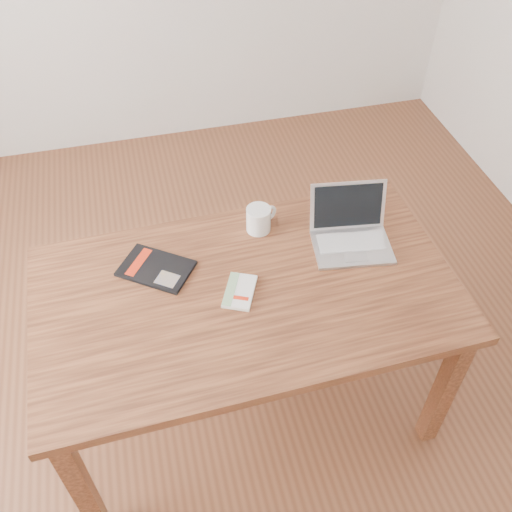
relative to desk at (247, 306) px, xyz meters
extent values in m
plane|color=brown|center=(-0.11, 0.19, -0.66)|extent=(4.00, 4.00, 0.00)
cube|color=brown|center=(0.00, 0.00, 0.07)|extent=(1.53, 0.90, 0.04)
cube|color=brown|center=(-0.68, -0.38, -0.31)|extent=(0.07, 0.07, 0.71)
cube|color=brown|center=(0.70, -0.35, -0.31)|extent=(0.07, 0.07, 0.71)
cube|color=brown|center=(-0.70, 0.35, -0.31)|extent=(0.07, 0.07, 0.71)
cube|color=brown|center=(0.68, 0.38, -0.31)|extent=(0.07, 0.07, 0.71)
cube|color=beige|center=(-0.03, -0.01, 0.10)|extent=(0.16, 0.19, 0.01)
cube|color=white|center=(-0.03, -0.01, 0.10)|extent=(0.16, 0.19, 0.01)
cube|color=#7DA375|center=(-0.06, 0.01, 0.10)|extent=(0.10, 0.16, 0.00)
cube|color=red|center=(-0.03, -0.04, 0.10)|extent=(0.06, 0.04, 0.00)
cube|color=black|center=(-0.30, 0.18, 0.10)|extent=(0.31, 0.29, 0.01)
cube|color=red|center=(-0.36, 0.22, 0.10)|extent=(0.11, 0.14, 0.00)
cube|color=gray|center=(-0.27, 0.11, 0.10)|extent=(0.10, 0.10, 0.00)
cube|color=silver|center=(0.44, 0.10, 0.10)|extent=(0.32, 0.24, 0.01)
cube|color=silver|center=(0.44, 0.13, 0.10)|extent=(0.26, 0.14, 0.00)
cube|color=#BCBCC1|center=(0.43, 0.04, 0.10)|extent=(0.09, 0.06, 0.00)
cube|color=silver|center=(0.46, 0.23, 0.20)|extent=(0.30, 0.10, 0.19)
cube|color=black|center=(0.46, 0.23, 0.20)|extent=(0.27, 0.09, 0.17)
cylinder|color=silver|center=(0.12, 0.30, 0.14)|extent=(0.10, 0.10, 0.10)
cylinder|color=black|center=(0.12, 0.30, 0.19)|extent=(0.08, 0.08, 0.01)
torus|color=silver|center=(0.17, 0.32, 0.14)|extent=(0.07, 0.04, 0.07)
camera|label=1|loc=(-0.29, -1.30, 1.63)|focal=40.00mm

